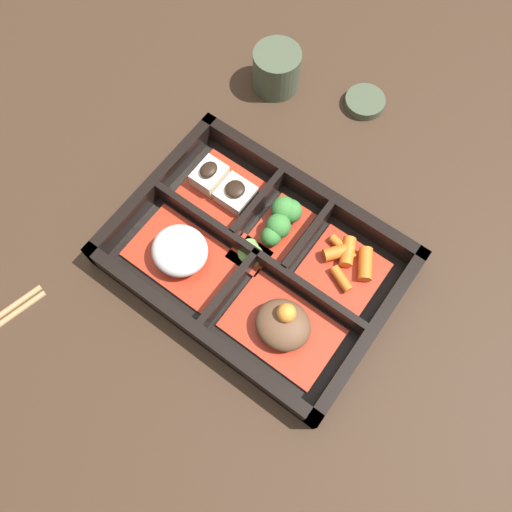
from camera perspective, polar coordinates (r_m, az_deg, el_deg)
ground_plane at (r=0.60m, az=-0.00°, el=-0.87°), size 3.00×3.00×0.00m
bento_base at (r=0.59m, az=-0.00°, el=-0.70°), size 0.32×0.23×0.01m
bento_rim at (r=0.58m, az=0.13°, el=0.02°), size 0.32×0.23×0.04m
bowl_stew at (r=0.55m, az=3.10°, el=-7.90°), size 0.12×0.08×0.05m
bowl_rice at (r=0.58m, az=-8.63°, el=0.41°), size 0.12×0.08×0.04m
bowl_carrots at (r=0.59m, az=10.29°, el=-0.86°), size 0.09×0.08×0.02m
bowl_greens at (r=0.59m, az=3.01°, el=4.27°), size 0.05×0.08×0.04m
bowl_tofu at (r=0.62m, az=-3.89°, el=8.01°), size 0.09×0.08×0.03m
bowl_pickles at (r=0.59m, az=-0.55°, el=0.39°), size 0.04×0.04×0.01m
tea_cup at (r=0.71m, az=2.38°, el=20.60°), size 0.06×0.06×0.06m
sauce_dish at (r=0.72m, az=12.33°, el=16.85°), size 0.05×0.05×0.01m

